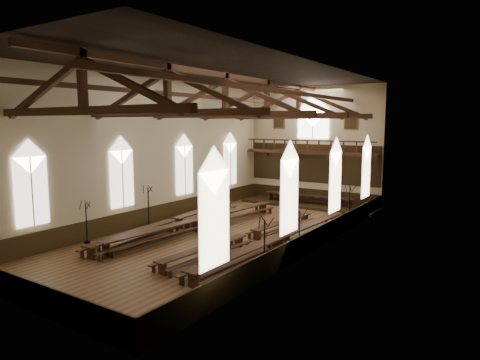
% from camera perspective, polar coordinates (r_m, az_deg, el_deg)
% --- Properties ---
extents(ground, '(26.00, 26.00, 0.00)m').
position_cam_1_polar(ground, '(26.95, -1.89, -7.24)').
color(ground, brown).
rests_on(ground, ground).
extents(room_walls, '(26.00, 26.00, 26.00)m').
position_cam_1_polar(room_walls, '(26.05, -1.96, 6.62)').
color(room_walls, beige).
rests_on(room_walls, ground).
extents(wainscot_band, '(12.00, 26.00, 1.20)m').
position_cam_1_polar(wainscot_band, '(26.80, -1.90, -6.00)').
color(wainscot_band, '#33240F').
rests_on(wainscot_band, ground).
extents(side_windows, '(11.85, 19.80, 4.50)m').
position_cam_1_polar(side_windows, '(26.24, -1.93, 0.68)').
color(side_windows, silver).
rests_on(side_windows, room_walls).
extents(end_window, '(2.80, 0.12, 3.80)m').
position_cam_1_polar(end_window, '(37.31, 9.72, 7.99)').
color(end_window, white).
rests_on(end_window, room_walls).
extents(minstrels_gallery, '(11.80, 1.24, 3.70)m').
position_cam_1_polar(minstrels_gallery, '(37.22, 9.46, 2.88)').
color(minstrels_gallery, '#3E1D13').
rests_on(minstrels_gallery, room_walls).
extents(portraits, '(7.75, 0.09, 1.45)m').
position_cam_1_polar(portraits, '(37.31, 9.72, 7.80)').
color(portraits, brown).
rests_on(portraits, room_walls).
extents(roof_trusses, '(11.70, 25.70, 2.80)m').
position_cam_1_polar(roof_trusses, '(26.08, -1.97, 10.48)').
color(roof_trusses, '#3E1D13').
rests_on(roof_trusses, room_walls).
extents(refectory_row_a, '(2.17, 14.57, 0.76)m').
position_cam_1_polar(refectory_row_a, '(28.19, -8.85, -5.51)').
color(refectory_row_a, '#3E1D13').
rests_on(refectory_row_a, ground).
extents(refectory_row_b, '(2.26, 14.80, 0.78)m').
position_cam_1_polar(refectory_row_b, '(27.99, -5.35, -5.51)').
color(refectory_row_b, '#3E1D13').
rests_on(refectory_row_b, ground).
extents(refectory_row_c, '(1.85, 13.75, 0.67)m').
position_cam_1_polar(refectory_row_c, '(24.78, 1.17, -7.39)').
color(refectory_row_c, '#3E1D13').
rests_on(refectory_row_c, ground).
extents(refectory_row_d, '(2.03, 15.03, 0.81)m').
position_cam_1_polar(refectory_row_d, '(23.86, 5.62, -7.78)').
color(refectory_row_d, '#3E1D13').
rests_on(refectory_row_d, ground).
extents(dais, '(11.40, 3.08, 0.21)m').
position_cam_1_polar(dais, '(36.41, 9.12, -3.26)').
color(dais, '#33240F').
rests_on(dais, ground).
extents(high_table, '(7.74, 1.06, 0.72)m').
position_cam_1_polar(high_table, '(36.29, 9.15, -2.15)').
color(high_table, '#3E1D13').
rests_on(high_table, dais).
extents(high_chairs, '(6.74, 0.45, 0.93)m').
position_cam_1_polar(high_chairs, '(36.98, 9.62, -2.14)').
color(high_chairs, '#3E1D13').
rests_on(high_chairs, dais).
extents(candelabrum_left_near, '(0.68, 0.76, 2.49)m').
position_cam_1_polar(candelabrum_left_near, '(26.36, -19.75, -6.34)').
color(candelabrum_left_near, black).
rests_on(candelabrum_left_near, ground).
extents(candelabrum_left_mid, '(0.83, 0.83, 2.79)m').
position_cam_1_polar(candelabrum_left_mid, '(29.44, -12.08, -4.44)').
color(candelabrum_left_mid, black).
rests_on(candelabrum_left_mid, ground).
extents(candelabrum_left_far, '(0.70, 0.66, 2.32)m').
position_cam_1_polar(candelabrum_left_far, '(35.18, -3.07, -2.56)').
color(candelabrum_left_far, black).
rests_on(candelabrum_left_far, ground).
extents(candelabrum_right_near, '(0.75, 0.82, 2.69)m').
position_cam_1_polar(candelabrum_right_near, '(19.99, 3.27, -10.12)').
color(candelabrum_right_near, black).
rests_on(candelabrum_right_near, ground).
extents(candelabrum_right_mid, '(0.72, 0.73, 2.46)m').
position_cam_1_polar(candelabrum_right_mid, '(23.14, 7.91, -7.90)').
color(candelabrum_right_mid, black).
rests_on(candelabrum_right_mid, ground).
extents(candelabrum_right_far, '(0.81, 0.85, 2.81)m').
position_cam_1_polar(candelabrum_right_far, '(30.13, 14.35, -4.22)').
color(candelabrum_right_far, black).
rests_on(candelabrum_right_far, ground).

